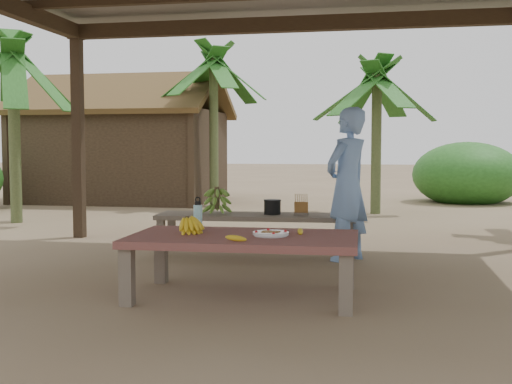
% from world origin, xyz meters
% --- Properties ---
extents(ground, '(80.00, 80.00, 0.00)m').
position_xyz_m(ground, '(0.00, 0.00, 0.00)').
color(ground, brown).
rests_on(ground, ground).
extents(work_table, '(1.83, 1.05, 0.50)m').
position_xyz_m(work_table, '(0.06, -0.64, 0.43)').
color(work_table, brown).
rests_on(work_table, ground).
extents(bench, '(2.23, 0.74, 0.45)m').
position_xyz_m(bench, '(-0.23, 1.41, 0.39)').
color(bench, brown).
rests_on(bench, ground).
extents(ripe_banana_bunch, '(0.31, 0.28, 0.15)m').
position_xyz_m(ripe_banana_bunch, '(-0.42, -0.61, 0.58)').
color(ripe_banana_bunch, gold).
rests_on(ripe_banana_bunch, work_table).
extents(plate, '(0.29, 0.29, 0.04)m').
position_xyz_m(plate, '(0.28, -0.65, 0.52)').
color(plate, white).
rests_on(plate, work_table).
extents(loose_banana_front, '(0.17, 0.08, 0.04)m').
position_xyz_m(loose_banana_front, '(0.07, -0.98, 0.52)').
color(loose_banana_front, gold).
rests_on(loose_banana_front, work_table).
extents(loose_banana_side, '(0.07, 0.15, 0.04)m').
position_xyz_m(loose_banana_side, '(0.50, -0.49, 0.52)').
color(loose_banana_side, gold).
rests_on(loose_banana_side, work_table).
extents(water_flask, '(0.07, 0.07, 0.28)m').
position_xyz_m(water_flask, '(-0.39, -0.39, 0.62)').
color(water_flask, '#40B3C8').
rests_on(water_flask, work_table).
extents(green_banana_stalk, '(0.30, 0.30, 0.32)m').
position_xyz_m(green_banana_stalk, '(-0.68, 1.38, 0.61)').
color(green_banana_stalk, '#598C2D').
rests_on(green_banana_stalk, bench).
extents(cooking_pot, '(0.19, 0.19, 0.16)m').
position_xyz_m(cooking_pot, '(-0.05, 1.43, 0.53)').
color(cooking_pot, black).
rests_on(cooking_pot, bench).
extents(skewer_rack, '(0.18, 0.09, 0.24)m').
position_xyz_m(skewer_rack, '(0.28, 1.39, 0.57)').
color(skewer_rack, '#A57F47').
rests_on(skewer_rack, bench).
extents(woman, '(0.65, 0.71, 1.62)m').
position_xyz_m(woman, '(0.79, 1.20, 0.81)').
color(woman, '#7399D9').
rests_on(woman, ground).
extents(hut, '(4.40, 3.43, 2.85)m').
position_xyz_m(hut, '(-4.50, 8.00, 1.10)').
color(hut, black).
rests_on(hut, ground).
extents(banana_plant_n, '(1.80, 1.80, 2.70)m').
position_xyz_m(banana_plant_n, '(1.06, 6.14, 2.22)').
color(banana_plant_n, '#596638').
rests_on(banana_plant_n, ground).
extents(banana_plant_nw, '(1.80, 1.80, 3.17)m').
position_xyz_m(banana_plant_nw, '(-2.17, 6.95, 2.68)').
color(banana_plant_nw, '#596638').
rests_on(banana_plant_nw, ground).
extents(banana_plant_w, '(1.80, 1.80, 2.87)m').
position_xyz_m(banana_plant_w, '(-4.56, 3.66, 2.38)').
color(banana_plant_w, '#596638').
rests_on(banana_plant_w, ground).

